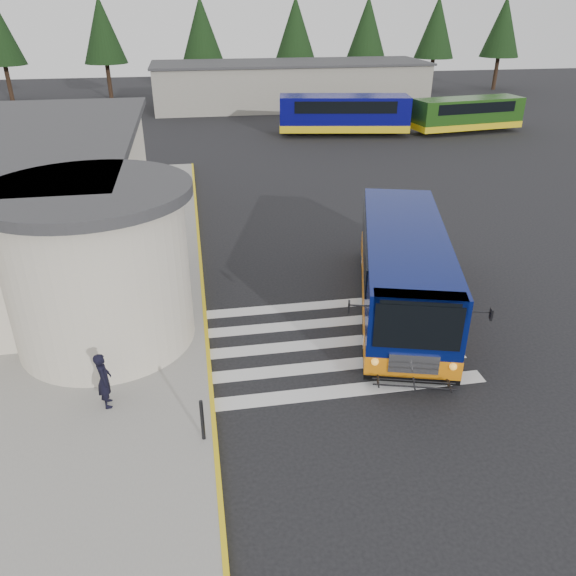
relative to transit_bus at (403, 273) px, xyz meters
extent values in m
plane|color=black|center=(-2.56, -0.92, -1.34)|extent=(140.00, 140.00, 0.00)
cube|color=gray|center=(-11.56, 3.08, -1.27)|extent=(10.00, 34.00, 0.15)
cube|color=yellow|center=(-6.61, 3.08, -1.26)|extent=(0.12, 34.00, 0.16)
cube|color=beige|center=(-14.06, 7.08, 1.06)|extent=(10.00, 16.00, 4.50)
cylinder|color=beige|center=(-9.56, -0.42, 1.06)|extent=(5.20, 5.20, 4.50)
cylinder|color=#38383A|center=(-9.56, -0.42, 3.46)|extent=(5.80, 5.80, 0.30)
cube|color=black|center=(-9.04, 4.08, -0.09)|extent=(0.08, 1.20, 2.20)
cube|color=#38383A|center=(-8.56, 4.08, 1.21)|extent=(1.20, 1.80, 0.12)
cube|color=silver|center=(-3.06, -4.12, -1.34)|extent=(8.00, 0.55, 0.01)
cube|color=silver|center=(-3.06, -2.92, -1.34)|extent=(8.00, 0.55, 0.01)
cube|color=silver|center=(-3.06, -1.72, -1.34)|extent=(8.00, 0.55, 0.01)
cube|color=silver|center=(-3.06, -0.52, -1.34)|extent=(8.00, 0.55, 0.01)
cube|color=silver|center=(-3.06, 0.68, -1.34)|extent=(8.00, 0.55, 0.01)
cube|color=gray|center=(3.44, 41.08, 0.66)|extent=(26.00, 8.00, 4.00)
cube|color=#38383A|center=(3.44, 41.08, 2.76)|extent=(26.40, 8.40, 0.20)
cylinder|color=black|center=(-24.56, 49.08, 0.46)|extent=(0.44, 0.44, 3.60)
cylinder|color=black|center=(-14.56, 49.08, 0.46)|extent=(0.44, 0.44, 3.60)
cone|color=black|center=(-14.56, 49.08, 5.46)|extent=(4.40, 4.40, 6.40)
cylinder|color=black|center=(-4.56, 49.08, 0.46)|extent=(0.44, 0.44, 3.60)
cone|color=black|center=(-4.56, 49.08, 5.46)|extent=(4.40, 4.40, 6.40)
cylinder|color=black|center=(5.44, 49.08, 0.46)|extent=(0.44, 0.44, 3.60)
cone|color=black|center=(5.44, 49.08, 5.46)|extent=(4.40, 4.40, 6.40)
cylinder|color=black|center=(13.44, 49.08, 0.46)|extent=(0.44, 0.44, 3.60)
cone|color=black|center=(13.44, 49.08, 5.46)|extent=(4.40, 4.40, 6.40)
cylinder|color=black|center=(21.44, 49.08, 0.46)|extent=(0.44, 0.44, 3.60)
cone|color=black|center=(21.44, 49.08, 5.46)|extent=(4.40, 4.40, 6.40)
cylinder|color=black|center=(29.44, 49.08, 0.46)|extent=(0.44, 0.44, 3.60)
cone|color=black|center=(29.44, 49.08, 5.46)|extent=(4.40, 4.40, 6.40)
cube|color=#061050|center=(0.01, 0.04, 0.26)|extent=(4.99, 9.53, 2.40)
cube|color=orange|center=(0.01, 0.04, -0.65)|extent=(5.03, 9.56, 0.57)
cube|color=black|center=(0.01, 0.04, -0.98)|extent=(5.02, 9.55, 0.22)
cube|color=black|center=(-1.27, -4.39, 0.65)|extent=(2.17, 0.68, 1.27)
cube|color=silver|center=(-1.27, -4.40, -0.47)|extent=(1.29, 0.43, 0.56)
cube|color=black|center=(-1.01, 1.18, 0.75)|extent=(1.90, 6.48, 0.92)
cube|color=black|center=(1.48, 0.46, 0.75)|extent=(1.90, 6.48, 0.92)
cylinder|color=black|center=(-1.91, -2.59, -0.85)|extent=(0.57, 1.03, 0.98)
cylinder|color=black|center=(0.24, -3.21, -0.85)|extent=(0.57, 1.03, 0.98)
cylinder|color=black|center=(-0.33, 2.89, -0.85)|extent=(0.57, 1.03, 0.98)
cylinder|color=black|center=(1.82, 2.27, -0.85)|extent=(0.57, 1.03, 0.98)
cube|color=black|center=(-2.93, -3.73, 1.06)|extent=(0.10, 0.19, 0.31)
cube|color=black|center=(0.50, -4.72, 1.06)|extent=(0.10, 0.19, 0.31)
imported|color=black|center=(-9.24, -3.80, -0.42)|extent=(0.47, 0.62, 1.54)
imported|color=black|center=(-9.84, -1.73, -0.36)|extent=(0.71, 0.87, 1.66)
cylinder|color=black|center=(-6.87, -5.50, -0.64)|extent=(0.09, 0.09, 1.11)
cube|color=#070758|center=(5.27, 27.47, 0.36)|extent=(10.22, 4.36, 2.53)
cube|color=yellow|center=(5.27, 27.47, -0.66)|extent=(10.26, 4.40, 0.55)
cube|color=black|center=(5.27, 27.47, 0.97)|extent=(8.06, 4.05, 0.88)
cube|color=#1D4412|center=(15.22, 26.84, 0.17)|extent=(9.02, 3.62, 2.24)
cube|color=yellow|center=(15.22, 26.84, -0.74)|extent=(9.06, 3.65, 0.49)
cube|color=black|center=(15.22, 26.84, 0.71)|extent=(7.10, 3.40, 0.78)
camera|label=1|loc=(-6.64, -15.92, 8.09)|focal=35.00mm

